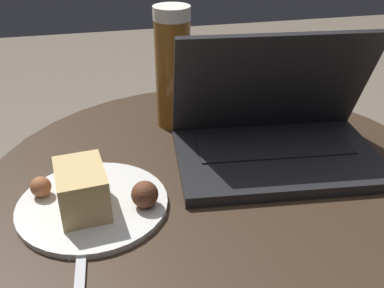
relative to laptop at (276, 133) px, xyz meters
The scene contains 6 objects.
table 0.23m from the laptop, 155.45° to the right, with size 0.75×0.75×0.56m.
napkin 0.32m from the laptop, 160.63° to the right, with size 0.17×0.15×0.00m.
laptop is the anchor object (origin of this frame).
beer_glass 0.23m from the laptop, 131.20° to the left, with size 0.07×0.07×0.22m.
snack_plate 0.32m from the laptop, 165.66° to the right, with size 0.21×0.21×0.07m.
fork 0.35m from the laptop, 158.74° to the right, with size 0.03×0.20×0.00m.
Camera 1 is at (-0.18, -0.56, 0.96)m, focal length 42.00 mm.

